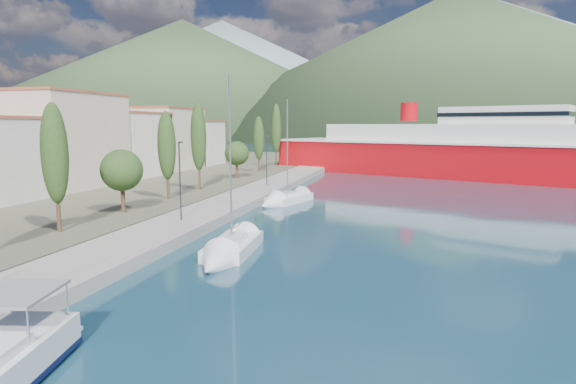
# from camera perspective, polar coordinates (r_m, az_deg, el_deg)

# --- Properties ---
(ground) EXTENTS (1400.00, 1400.00, 0.00)m
(ground) POSITION_cam_1_polar(r_m,az_deg,el_deg) (138.53, 11.08, 4.44)
(ground) COLOR #183C50
(quay) EXTENTS (5.00, 88.00, 0.80)m
(quay) POSITION_cam_1_polar(r_m,az_deg,el_deg) (47.94, -6.84, -1.38)
(quay) COLOR gray
(quay) RESTS_ON ground
(land_strip) EXTENTS (70.00, 148.00, 0.70)m
(land_strip) POSITION_cam_1_polar(r_m,az_deg,el_deg) (77.71, -30.98, 1.07)
(land_strip) COLOR #565644
(land_strip) RESTS_ON ground
(hills_far) EXTENTS (1480.00, 900.00, 180.00)m
(hills_far) POSITION_cam_1_polar(r_m,az_deg,el_deg) (653.65, 26.67, 13.20)
(hills_far) COLOR gray
(hills_far) RESTS_ON ground
(hills_near) EXTENTS (1010.00, 520.00, 115.00)m
(hills_near) POSITION_cam_1_polar(r_m,az_deg,el_deg) (402.82, 28.06, 12.88)
(hills_near) COLOR #364C2D
(hills_near) RESTS_ON ground
(town_buildings) EXTENTS (9.20, 69.20, 11.30)m
(town_buildings) POSITION_cam_1_polar(r_m,az_deg,el_deg) (68.19, -21.82, 5.23)
(town_buildings) COLOR beige
(town_buildings) RESTS_ON land_strip
(tree_row) EXTENTS (3.53, 63.90, 11.23)m
(tree_row) POSITION_cam_1_polar(r_m,az_deg,el_deg) (55.80, -10.81, 5.29)
(tree_row) COLOR #47301E
(tree_row) RESTS_ON land_strip
(lamp_posts) EXTENTS (0.15, 45.71, 6.06)m
(lamp_posts) POSITION_cam_1_polar(r_m,az_deg,el_deg) (38.12, -12.57, 1.67)
(lamp_posts) COLOR #2D2D33
(lamp_posts) RESTS_ON quay
(sailboat_near) EXTENTS (3.16, 8.63, 12.15)m
(sailboat_near) POSITION_cam_1_polar(r_m,az_deg,el_deg) (29.51, -7.61, -7.44)
(sailboat_near) COLOR silver
(sailboat_near) RESTS_ON ground
(sailboat_mid) EXTENTS (4.89, 8.39, 11.75)m
(sailboat_mid) POSITION_cam_1_polar(r_m,az_deg,el_deg) (49.38, -1.06, -1.14)
(sailboat_mid) COLOR silver
(sailboat_mid) RESTS_ON ground
(ferry) EXTENTS (63.12, 35.44, 12.44)m
(ferry) POSITION_cam_1_polar(r_m,az_deg,el_deg) (81.22, 19.83, 4.42)
(ferry) COLOR #BB0810
(ferry) RESTS_ON ground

